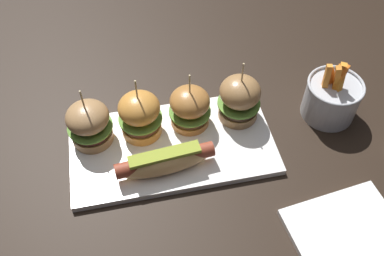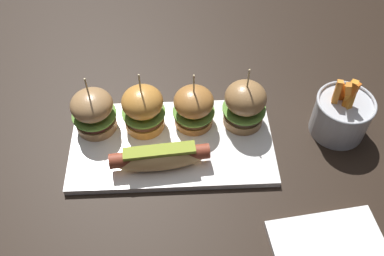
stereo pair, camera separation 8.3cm
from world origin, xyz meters
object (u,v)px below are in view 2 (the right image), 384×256
Objects in this scene: slider_center_right at (194,107)px; fries_bucket at (341,115)px; slider_far_left at (93,111)px; slider_center_left at (143,109)px; platter_main at (172,143)px; slider_far_right at (245,104)px; hot_dog at (160,157)px.

slider_center_right is 0.30m from fries_bucket.
slider_center_right is (0.20, 0.00, -0.00)m from slider_far_left.
platter_main is at bearing -39.60° from slider_center_left.
fries_bucket is at bearing 4.44° from platter_main.
platter_main is at bearing -16.68° from slider_far_left.
slider_far_right is at bearing 0.60° from slider_center_left.
slider_center_right is (0.10, 0.00, -0.00)m from slider_center_left.
platter_main is 3.03× the size of slider_center_right.
slider_far_left is at bearing -179.04° from slider_center_right.
slider_center_left is 0.99× the size of slider_far_right.
fries_bucket reaches higher than hot_dog.
slider_far_right is 1.02× the size of fries_bucket.
slider_center_left reaches higher than slider_center_right.
slider_far_left is 0.96× the size of fries_bucket.
hot_dog is 0.13m from slider_center_right.
platter_main is at bearing -175.56° from fries_bucket.
slider_far_right is (0.30, 0.00, 0.00)m from slider_far_left.
slider_far_right is at bearing -1.23° from slider_center_right.
slider_center_right reaches higher than hot_dog.
slider_center_right is at bearing 57.03° from hot_dog.
platter_main is 2.84× the size of fries_bucket.
slider_far_right is (0.20, 0.00, 0.00)m from slider_center_left.
slider_center_right is at bearing 46.92° from platter_main.
slider_center_left is 0.40m from fries_bucket.
slider_center_left is at bearing 140.40° from platter_main.
slider_far_left is 0.10m from slider_center_left.
fries_bucket is at bearing -6.02° from slider_far_right.
slider_center_left is (-0.05, 0.05, 0.06)m from platter_main.
slider_center_right is 0.94× the size of fries_bucket.
slider_far_right is 0.20m from fries_bucket.
platter_main is 0.35m from fries_bucket.
platter_main is at bearing 68.30° from hot_dog.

